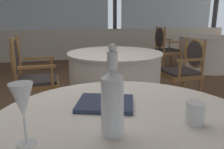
% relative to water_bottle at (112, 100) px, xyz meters
% --- Properties ---
extents(ground_plane, '(15.02, 15.02, 0.00)m').
position_rel_water_bottle_xyz_m(ground_plane, '(-0.07, 1.43, -0.90)').
color(ground_plane, brown).
extents(window_wall_far, '(11.07, 0.14, 2.91)m').
position_rel_water_bottle_xyz_m(window_wall_far, '(-0.07, 5.77, 0.26)').
color(window_wall_far, silver).
rests_on(window_wall_far, ground_plane).
extents(water_bottle, '(0.08, 0.08, 0.33)m').
position_rel_water_bottle_xyz_m(water_bottle, '(0.00, 0.00, 0.00)').
color(water_bottle, white).
rests_on(water_bottle, foreground_table).
extents(wine_glass, '(0.08, 0.08, 0.21)m').
position_rel_water_bottle_xyz_m(wine_glass, '(-0.29, 0.01, 0.02)').
color(wine_glass, white).
rests_on(wine_glass, foreground_table).
extents(water_tumbler, '(0.07, 0.07, 0.09)m').
position_rel_water_bottle_xyz_m(water_tumbler, '(0.34, -0.00, -0.09)').
color(water_tumbler, white).
rests_on(water_tumbler, foreground_table).
extents(menu_book, '(0.32, 0.30, 0.02)m').
position_rel_water_bottle_xyz_m(menu_book, '(0.04, 0.27, -0.12)').
color(menu_book, '#2D3856').
rests_on(menu_book, foreground_table).
extents(background_table_0, '(1.15, 1.15, 0.77)m').
position_rel_water_bottle_xyz_m(background_table_0, '(0.55, 1.87, -0.52)').
color(background_table_0, white).
rests_on(background_table_0, ground_plane).
extents(dining_chair_0_0, '(0.47, 0.54, 0.91)m').
position_rel_water_bottle_xyz_m(dining_chair_0_0, '(1.55, 1.87, -0.37)').
color(dining_chair_0_0, olive).
rests_on(dining_chair_0_0, ground_plane).
extents(dining_chair_0_1, '(0.47, 0.54, 0.98)m').
position_rel_water_bottle_xyz_m(dining_chair_0_1, '(-0.46, 1.87, -0.33)').
color(dining_chair_0_1, olive).
rests_on(dining_chair_0_1, ground_plane).
extents(background_table_1, '(1.24, 1.24, 0.77)m').
position_rel_water_bottle_xyz_m(background_table_1, '(3.24, 3.61, -0.52)').
color(background_table_1, white).
rests_on(background_table_1, ground_plane).
extents(dining_chair_1_1, '(0.48, 0.55, 0.99)m').
position_rel_water_bottle_xyz_m(dining_chair_1_1, '(2.19, 3.64, -0.32)').
color(dining_chair_1_1, olive).
rests_on(dining_chair_1_1, ground_plane).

